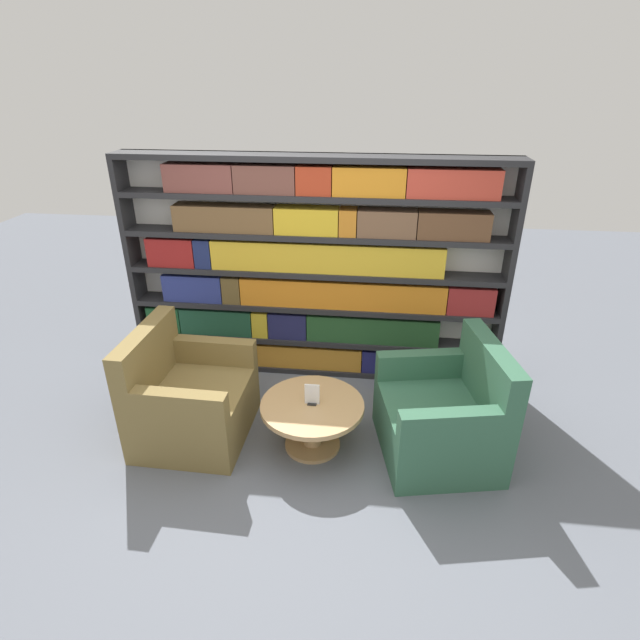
{
  "coord_description": "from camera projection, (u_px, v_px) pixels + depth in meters",
  "views": [
    {
      "loc": [
        0.57,
        -2.85,
        2.69
      ],
      "look_at": [
        0.14,
        0.79,
        0.88
      ],
      "focal_mm": 28.0,
      "sensor_mm": 36.0,
      "label": 1
    }
  ],
  "objects": [
    {
      "name": "ground_plane",
      "position": [
        290.0,
        468.0,
        3.79
      ],
      "size": [
        14.0,
        14.0,
        0.0
      ],
      "primitive_type": "plane",
      "color": "slate"
    },
    {
      "name": "bookshelf",
      "position": [
        314.0,
        274.0,
        4.65
      ],
      "size": [
        3.51,
        0.3,
        2.09
      ],
      "color": "silver",
      "rests_on": "ground_plane"
    },
    {
      "name": "armchair_left",
      "position": [
        189.0,
        400.0,
        4.03
      ],
      "size": [
        0.85,
        0.93,
        0.94
      ],
      "rotation": [
        0.0,
        0.0,
        1.55
      ],
      "color": "olive",
      "rests_on": "ground_plane"
    },
    {
      "name": "table_sign",
      "position": [
        312.0,
        396.0,
        3.81
      ],
      "size": [
        0.11,
        0.06,
        0.17
      ],
      "color": "black",
      "rests_on": "coffee_table"
    },
    {
      "name": "coffee_table",
      "position": [
        312.0,
        416.0,
        3.89
      ],
      "size": [
        0.81,
        0.81,
        0.41
      ],
      "color": "tan",
      "rests_on": "ground_plane"
    },
    {
      "name": "armchair_right",
      "position": [
        444.0,
        418.0,
        3.83
      ],
      "size": [
        1.0,
        1.06,
        0.94
      ],
      "rotation": [
        0.0,
        0.0,
        -1.37
      ],
      "color": "#336047",
      "rests_on": "ground_plane"
    }
  ]
}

